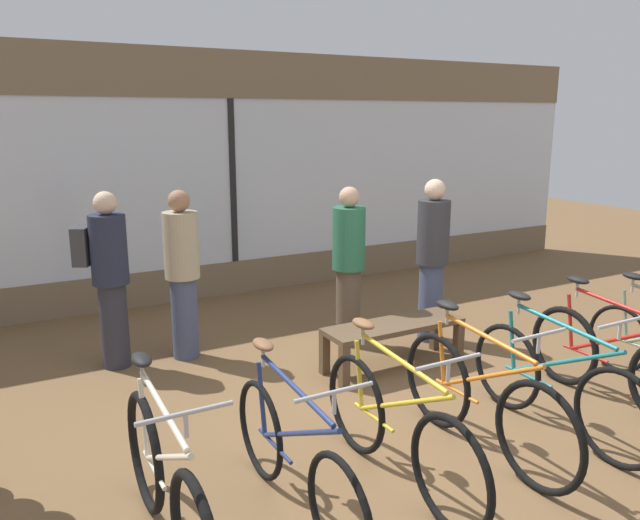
# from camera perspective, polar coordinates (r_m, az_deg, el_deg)

# --- Properties ---
(ground_plane) EXTENTS (24.00, 24.00, 0.00)m
(ground_plane) POSITION_cam_1_polar(r_m,az_deg,el_deg) (5.23, 9.96, -14.21)
(ground_plane) COLOR brown
(shop_back_wall) EXTENTS (12.00, 0.08, 3.20)m
(shop_back_wall) POSITION_cam_1_polar(r_m,az_deg,el_deg) (8.39, -8.06, 7.85)
(shop_back_wall) COLOR #7A664C
(shop_back_wall) RESTS_ON ground_plane
(bicycle_far_left) EXTENTS (0.46, 1.74, 1.06)m
(bicycle_far_left) POSITION_cam_1_polar(r_m,az_deg,el_deg) (3.71, -13.88, -19.55)
(bicycle_far_left) COLOR black
(bicycle_far_left) RESTS_ON ground_plane
(bicycle_left) EXTENTS (0.46, 1.71, 1.02)m
(bicycle_left) POSITION_cam_1_polar(r_m,az_deg,el_deg) (3.91, -2.44, -17.66)
(bicycle_left) COLOR black
(bicycle_left) RESTS_ON ground_plane
(bicycle_center_left) EXTENTS (0.46, 1.74, 1.04)m
(bicycle_center_left) POSITION_cam_1_polar(r_m,az_deg,el_deg) (4.22, 7.02, -15.07)
(bicycle_center_left) COLOR black
(bicycle_center_left) RESTS_ON ground_plane
(bicycle_center) EXTENTS (0.46, 1.75, 1.05)m
(bicycle_center) POSITION_cam_1_polar(r_m,az_deg,el_deg) (4.68, 14.58, -12.34)
(bicycle_center) COLOR black
(bicycle_center) RESTS_ON ground_plane
(bicycle_center_right) EXTENTS (0.46, 1.75, 1.04)m
(bicycle_center_right) POSITION_cam_1_polar(r_m,az_deg,el_deg) (5.13, 20.75, -10.58)
(bicycle_center_right) COLOR black
(bicycle_center_right) RESTS_ON ground_plane
(bicycle_right) EXTENTS (0.46, 1.72, 1.04)m
(bicycle_right) POSITION_cam_1_polar(r_m,az_deg,el_deg) (5.80, 25.15, -8.30)
(bicycle_right) COLOR black
(bicycle_right) RESTS_ON ground_plane
(display_bench) EXTENTS (1.40, 0.44, 0.45)m
(display_bench) POSITION_cam_1_polar(r_m,az_deg,el_deg) (6.05, 6.75, -6.47)
(display_bench) COLOR brown
(display_bench) RESTS_ON ground_plane
(customer_near_rack) EXTENTS (0.56, 0.49, 1.71)m
(customer_near_rack) POSITION_cam_1_polar(r_m,az_deg,el_deg) (6.20, -18.76, -1.26)
(customer_near_rack) COLOR #2D2D38
(customer_near_rack) RESTS_ON ground_plane
(customer_by_window) EXTENTS (0.39, 0.39, 1.69)m
(customer_by_window) POSITION_cam_1_polar(r_m,az_deg,el_deg) (6.26, -12.47, -1.03)
(customer_by_window) COLOR #424C6B
(customer_by_window) RESTS_ON ground_plane
(customer_mid_floor) EXTENTS (0.34, 0.34, 1.68)m
(customer_mid_floor) POSITION_cam_1_polar(r_m,az_deg,el_deg) (6.50, 2.63, -0.28)
(customer_mid_floor) COLOR brown
(customer_mid_floor) RESTS_ON ground_plane
(customer_near_bench) EXTENTS (0.43, 0.43, 1.74)m
(customer_near_bench) POSITION_cam_1_polar(r_m,az_deg,el_deg) (6.70, 10.23, 0.26)
(customer_near_bench) COLOR #424C6B
(customer_near_bench) RESTS_ON ground_plane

